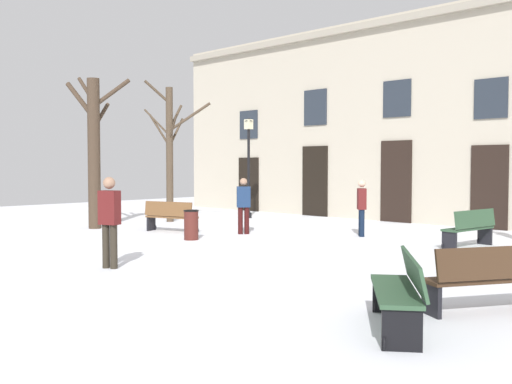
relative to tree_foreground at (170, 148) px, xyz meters
name	(u,v)px	position (x,y,z in m)	size (l,w,h in m)	color
ground_plane	(206,247)	(5.70, -3.32, -2.55)	(34.60, 34.60, 0.00)	white
building_facade	(400,117)	(5.70, 5.50, 1.05)	(21.62, 0.60, 7.12)	#BCB29E
tree_foreground	(170,148)	(0.00, 0.00, 0.00)	(2.34, 1.74, 4.84)	#4C3D2D
tree_near_facade	(94,147)	(0.04, -2.96, -0.03)	(1.48, 1.52, 4.73)	#423326
streetlamp	(249,157)	(0.97, 2.87, -0.28)	(0.30, 0.30, 3.71)	black
litter_bin	(191,225)	(4.39, -2.69, -2.15)	(0.40, 0.40, 0.79)	#4C1E19
bench_back_to_back_left	(171,216)	(2.56, -1.96, -2.09)	(1.70, 0.88, 0.90)	brown
bench_near_lamp	(470,228)	(10.27, 1.03, -2.08)	(0.64, 1.71, 0.91)	#2D4C33
bench_far_corner	(400,290)	(12.77, -6.39, -2.08)	(1.47, 1.74, 0.90)	#2D4C33
bench_back_to_back_right	(492,278)	(13.21, -4.80, -2.08)	(1.36, 1.84, 0.91)	#3D2819
person_strolling	(110,217)	(6.60, -6.51, -1.58)	(0.43, 0.34, 1.74)	#2D271E
person_crossing_plaza	(244,203)	(4.45, -0.82, -1.68)	(0.41, 0.43, 1.59)	#350F0F
person_near_bench	(362,205)	(7.17, 1.06, -1.70)	(0.42, 0.43, 1.56)	black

